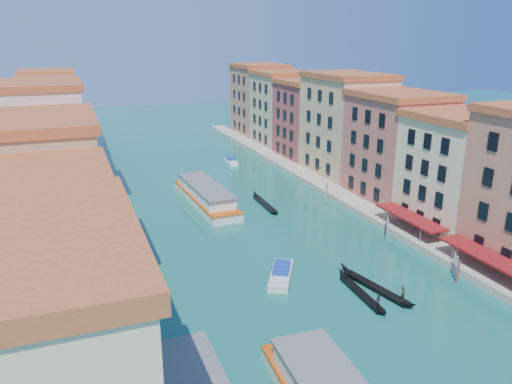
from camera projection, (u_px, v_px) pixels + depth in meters
left_bank_palazzos at (46, 160)px, 76.09m from camera, size 12.80×128.40×21.00m
right_bank_palazzos at (361, 135)px, 95.35m from camera, size 12.80×128.40×21.00m
quay at (322, 186)px, 95.38m from camera, size 4.00×140.00×1.00m
restaurant_awnings at (498, 262)px, 57.21m from camera, size 3.20×44.55×3.12m
mooring_poles_right at (440, 259)px, 61.84m from camera, size 1.44×54.24×3.20m
vaporetto_far at (206, 195)px, 86.31m from camera, size 6.28×22.83×3.36m
gondola_fore at (376, 286)px, 56.90m from camera, size 3.48×12.14×2.44m
gondola_right at (362, 293)px, 55.38m from camera, size 1.35×10.94×2.18m
gondola_far at (264, 203)px, 85.63m from camera, size 1.38×12.22×1.73m
motorboat_mid at (281, 274)px, 59.59m from camera, size 5.72×7.64×1.54m
motorboat_far at (231, 161)px, 114.44m from camera, size 2.43×6.31×1.28m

